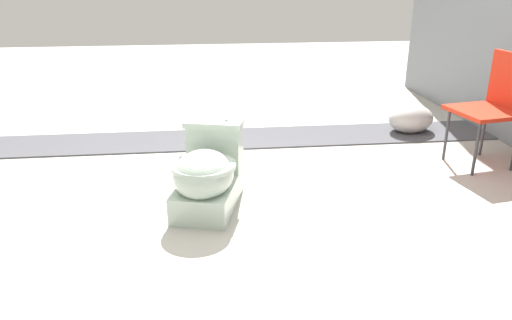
# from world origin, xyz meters

# --- Properties ---
(ground_plane) EXTENTS (14.00, 14.00, 0.00)m
(ground_plane) POSITION_xyz_m (0.00, 0.00, 0.00)
(ground_plane) COLOR #B7B2A8
(gravel_strip) EXTENTS (0.56, 8.00, 0.01)m
(gravel_strip) POSITION_xyz_m (-1.18, 0.50, 0.01)
(gravel_strip) COLOR #4C4C51
(gravel_strip) RESTS_ON ground
(toilet) EXTENTS (0.71, 0.53, 0.52)m
(toilet) POSITION_xyz_m (0.12, -0.16, 0.22)
(toilet) COLOR #B2C6B7
(toilet) RESTS_ON ground
(folding_chair_left) EXTENTS (0.51, 0.51, 0.83)m
(folding_chair_left) POSITION_xyz_m (-0.38, 1.99, 0.51)
(folding_chair_left) COLOR red
(folding_chair_left) RESTS_ON ground
(boulder_near) EXTENTS (0.46, 0.52, 0.25)m
(boulder_near) POSITION_xyz_m (-1.20, 1.71, 0.13)
(boulder_near) COLOR #B7B2AD
(boulder_near) RESTS_ON ground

